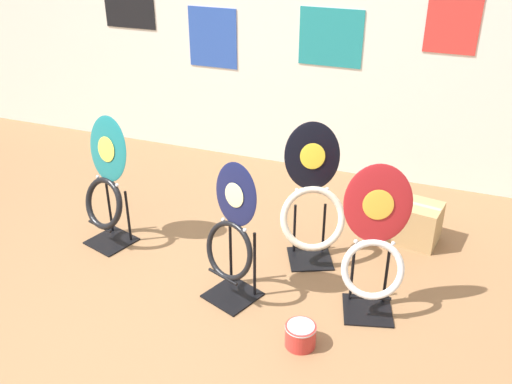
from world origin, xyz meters
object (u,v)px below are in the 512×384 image
Objects in this scene: toilet_seat_display_navy_moon at (232,237)px; toilet_seat_display_crimson_swirl at (374,247)px; paint_can at (300,334)px; storage_box at (409,221)px; toilet_seat_display_teal_sax at (106,187)px; toilet_seat_display_jazz_black at (312,202)px.

toilet_seat_display_crimson_swirl is (0.78, 0.16, 0.02)m from toilet_seat_display_navy_moon.
paint_can is 1.34m from storage_box.
toilet_seat_display_crimson_swirl is at bearing 56.27° from paint_can.
storage_box is at bearing 21.43° from toilet_seat_display_teal_sax.
toilet_seat_display_jazz_black reaches higher than storage_box.
toilet_seat_display_jazz_black reaches higher than toilet_seat_display_navy_moon.
toilet_seat_display_navy_moon is at bearing -14.57° from toilet_seat_display_teal_sax.
toilet_seat_display_jazz_black is 5.32× the size of paint_can.
toilet_seat_display_navy_moon is 0.96× the size of toilet_seat_display_teal_sax.
toilet_seat_display_teal_sax is 2.01× the size of storage_box.
toilet_seat_display_navy_moon is at bearing -131.37° from storage_box.
toilet_seat_display_teal_sax is (-1.80, 0.11, -0.01)m from toilet_seat_display_crimson_swirl.
toilet_seat_display_navy_moon is 1.05m from toilet_seat_display_teal_sax.
toilet_seat_display_jazz_black is at bearing 59.86° from toilet_seat_display_navy_moon.
toilet_seat_display_navy_moon is 5.05× the size of paint_can.
toilet_seat_display_crimson_swirl reaches higher than storage_box.
toilet_seat_display_teal_sax is at bearing 160.82° from paint_can.
toilet_seat_display_crimson_swirl is at bearing -3.35° from toilet_seat_display_teal_sax.
toilet_seat_display_crimson_swirl reaches higher than toilet_seat_display_navy_moon.
storage_box reaches higher than paint_can.
toilet_seat_display_crimson_swirl is 0.61m from toilet_seat_display_jazz_black.
toilet_seat_display_jazz_black is at bearing -141.05° from storage_box.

